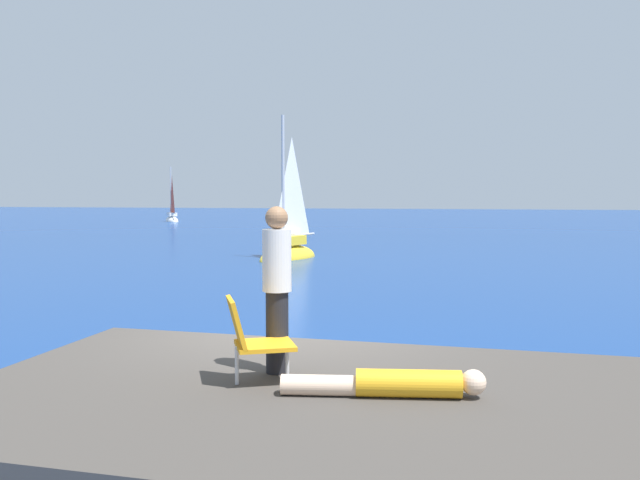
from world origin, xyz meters
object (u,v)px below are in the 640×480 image
(sailboat_far, at_px, (172,218))
(person_sunbather, at_px, (393,384))
(person_standing, at_px, (277,285))
(sailboat_near, at_px, (288,250))
(beach_chair, at_px, (252,336))

(sailboat_far, xyz_separation_m, person_sunbather, (19.98, -45.57, 0.68))
(person_sunbather, xyz_separation_m, person_standing, (-1.16, 0.60, 0.75))
(sailboat_far, height_order, person_standing, sailboat_far)
(sailboat_near, relative_size, person_standing, 3.58)
(sailboat_far, distance_m, beach_chair, 49.08)
(person_sunbather, relative_size, beach_chair, 2.21)
(sailboat_near, bearing_deg, beach_chair, 37.19)
(sailboat_near, xyz_separation_m, person_sunbather, (4.95, -18.98, 0.62))
(person_sunbather, distance_m, person_standing, 1.50)
(sailboat_far, distance_m, person_standing, 48.77)
(beach_chair, bearing_deg, person_sunbather, -31.15)
(person_standing, xyz_separation_m, beach_chair, (-0.14, -0.40, -0.42))
(sailboat_near, bearing_deg, sailboat_far, -124.33)
(sailboat_near, bearing_deg, person_sunbather, 40.81)
(sailboat_far, xyz_separation_m, beach_chair, (18.68, -45.37, 1.01))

